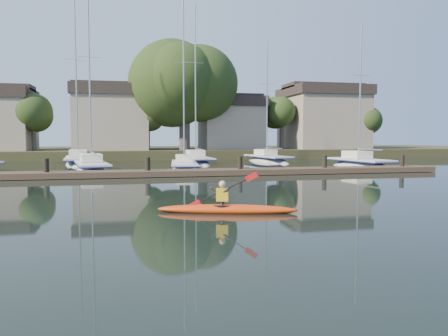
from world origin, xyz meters
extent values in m
plane|color=black|center=(0.00, 0.00, 0.00)|extent=(160.00, 160.00, 0.00)
ellipsoid|color=#C84E0F|center=(-1.01, 0.13, 0.10)|extent=(4.63, 1.88, 0.35)
cylinder|color=black|center=(-1.16, 0.17, 0.22)|extent=(0.86, 0.86, 0.09)
imported|color=#292426|center=(-1.16, 0.17, 0.59)|extent=(0.33, 0.42, 1.01)
cube|color=gold|center=(-1.16, 0.17, 0.60)|extent=(0.46, 0.39, 0.41)
sphere|color=tan|center=(-1.16, 0.17, 0.95)|extent=(0.23, 0.23, 0.23)
cube|color=#4D392C|center=(0.00, 14.00, 0.20)|extent=(34.00, 2.00, 0.35)
cylinder|color=black|center=(-9.00, 14.00, 0.30)|extent=(0.32, 0.32, 1.80)
cylinder|color=black|center=(-3.00, 14.00, 0.30)|extent=(0.32, 0.32, 1.80)
cylinder|color=black|center=(3.00, 14.00, 0.30)|extent=(0.32, 0.32, 1.80)
cylinder|color=black|center=(9.00, 14.00, 0.30)|extent=(0.32, 0.32, 1.80)
cylinder|color=black|center=(15.00, 14.00, 0.30)|extent=(0.32, 0.32, 1.80)
ellipsoid|color=silver|center=(-6.80, 19.21, -0.36)|extent=(3.52, 8.92, 1.94)
cube|color=silver|center=(-6.80, 19.21, 0.56)|extent=(3.17, 7.36, 0.14)
cube|color=navy|center=(-6.80, 19.21, 0.48)|extent=(3.28, 7.55, 0.08)
cube|color=silver|center=(-6.88, 19.73, 0.94)|extent=(1.81, 2.63, 0.56)
cylinder|color=#9EA0A5|center=(-6.84, 19.47, 6.75)|extent=(0.12, 0.12, 12.27)
cylinder|color=#9EA0A5|center=(-6.59, 17.93, 1.38)|extent=(0.61, 3.27, 0.08)
cylinder|color=#9EA0A5|center=(-6.84, 19.47, 8.22)|extent=(1.62, 0.29, 0.03)
ellipsoid|color=silver|center=(-0.05, 19.10, -0.33)|extent=(2.83, 8.55, 1.77)
cube|color=silver|center=(-0.05, 19.10, 0.51)|extent=(2.58, 7.04, 0.13)
cube|color=navy|center=(-0.05, 19.10, 0.44)|extent=(2.67, 7.21, 0.07)
cube|color=silver|center=(0.00, 19.60, 0.86)|extent=(1.55, 2.47, 0.51)
cylinder|color=#9EA0A5|center=(-0.02, 19.35, 6.62)|extent=(0.11, 0.11, 12.11)
cylinder|color=#9EA0A5|center=(-0.18, 17.85, 1.26)|extent=(0.41, 3.18, 0.07)
cylinder|color=#9EA0A5|center=(-0.02, 19.35, 8.07)|extent=(1.49, 0.19, 0.03)
ellipsoid|color=silver|center=(14.48, 18.83, -0.39)|extent=(3.30, 7.94, 2.09)
cube|color=silver|center=(14.48, 18.83, 0.61)|extent=(3.01, 6.55, 0.15)
cube|color=navy|center=(14.48, 18.83, 0.52)|extent=(3.12, 6.72, 0.09)
cube|color=silver|center=(14.42, 19.29, 1.01)|extent=(1.81, 2.34, 0.61)
cylinder|color=#9EA0A5|center=(14.45, 19.06, 6.17)|extent=(0.13, 0.13, 11.01)
cylinder|color=#9EA0A5|center=(14.63, 17.69, 1.49)|extent=(0.47, 2.92, 0.09)
cylinder|color=#9EA0A5|center=(14.45, 19.06, 7.49)|extent=(1.75, 0.26, 0.03)
ellipsoid|color=silver|center=(-8.63, 27.48, -0.38)|extent=(3.15, 9.90, 2.05)
cube|color=silver|center=(-8.63, 27.48, 0.59)|extent=(2.89, 8.14, 0.15)
cube|color=navy|center=(-8.63, 27.48, 0.51)|extent=(2.99, 8.34, 0.09)
cube|color=silver|center=(-8.69, 28.06, 0.99)|extent=(1.76, 2.85, 0.59)
cylinder|color=#9EA0A5|center=(-8.66, 27.77, 7.67)|extent=(0.13, 0.13, 14.05)
cylinder|color=#9EA0A5|center=(-8.50, 26.03, 1.46)|extent=(0.43, 3.69, 0.09)
cylinder|color=#9EA0A5|center=(-8.66, 27.77, 9.36)|extent=(1.73, 0.19, 0.03)
ellipsoid|color=silver|center=(2.08, 26.95, -0.35)|extent=(2.37, 10.18, 1.92)
cube|color=silver|center=(2.08, 26.95, 0.56)|extent=(2.22, 8.35, 0.14)
cube|color=navy|center=(2.08, 26.95, 0.48)|extent=(2.31, 8.56, 0.08)
cube|color=silver|center=(2.07, 27.56, 0.93)|extent=(1.48, 2.87, 0.56)
cylinder|color=#9EA0A5|center=(2.07, 27.26, 7.70)|extent=(0.12, 0.12, 14.18)
cylinder|color=#9EA0A5|center=(2.12, 25.43, 1.37)|extent=(0.17, 3.85, 0.08)
cylinder|color=#9EA0A5|center=(2.07, 27.26, 9.40)|extent=(1.62, 0.07, 0.03)
ellipsoid|color=silver|center=(9.24, 27.24, -0.36)|extent=(3.48, 8.50, 1.96)
cube|color=silver|center=(9.24, 27.24, 0.57)|extent=(3.14, 7.02, 0.14)
cube|color=navy|center=(9.24, 27.24, 0.49)|extent=(3.25, 7.19, 0.08)
cube|color=silver|center=(9.16, 27.73, 0.95)|extent=(1.80, 2.52, 0.57)
cylinder|color=#9EA0A5|center=(9.20, 27.49, 6.30)|extent=(0.12, 0.12, 11.35)
cylinder|color=#9EA0A5|center=(9.44, 26.02, 1.39)|extent=(0.59, 3.11, 0.08)
cylinder|color=#9EA0A5|center=(9.20, 27.49, 7.66)|extent=(1.63, 0.30, 0.03)
cube|color=#2C341A|center=(0.00, 44.00, 0.50)|extent=(90.00, 24.00, 1.00)
cube|color=gray|center=(-6.00, 38.00, 4.00)|extent=(8.00, 8.00, 6.00)
cube|color=#2C2520|center=(-6.00, 38.00, 7.60)|extent=(8.40, 8.40, 1.20)
cube|color=gray|center=(8.00, 38.00, 3.50)|extent=(7.00, 7.00, 5.00)
cube|color=#2C2520|center=(8.00, 38.00, 6.60)|extent=(7.35, 7.35, 1.20)
cube|color=gray|center=(20.00, 38.00, 4.25)|extent=(9.00, 9.00, 6.50)
cube|color=#2C2520|center=(20.00, 38.00, 8.10)|extent=(9.45, 9.45, 1.20)
cylinder|color=#524841|center=(2.00, 35.00, 3.50)|extent=(1.20, 1.20, 5.00)
sphere|color=#1F3213|center=(2.00, 35.00, 8.50)|extent=(8.50, 8.50, 8.50)
cylinder|color=#524841|center=(-14.00, 36.00, 2.50)|extent=(0.48, 0.48, 3.00)
sphere|color=#1F3213|center=(-14.00, 36.00, 5.00)|extent=(3.40, 3.40, 3.40)
cylinder|color=#524841|center=(-2.00, 35.50, 2.40)|extent=(0.38, 0.38, 2.80)
sphere|color=#1F3213|center=(-2.00, 35.50, 4.60)|extent=(2.72, 2.72, 2.72)
cylinder|color=#524841|center=(14.00, 36.50, 2.60)|extent=(0.50, 0.50, 3.20)
sphere|color=#1F3213|center=(14.00, 36.50, 5.25)|extent=(3.57, 3.57, 3.57)
cylinder|color=#524841|center=(24.00, 35.00, 2.30)|extent=(0.41, 0.41, 2.60)
sphere|color=#1F3213|center=(24.00, 35.00, 4.45)|extent=(2.89, 2.89, 2.89)
camera|label=1|loc=(-4.16, -13.76, 2.51)|focal=35.00mm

